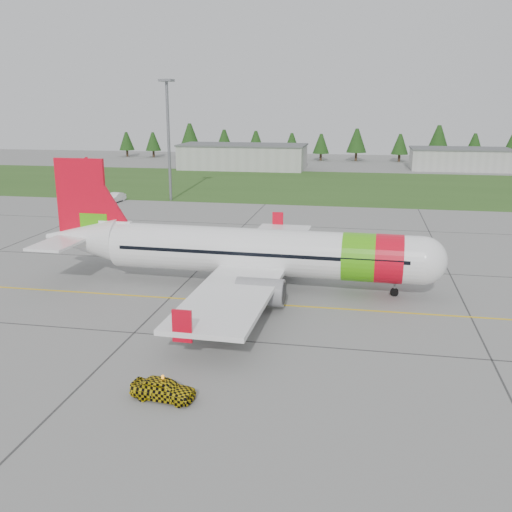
# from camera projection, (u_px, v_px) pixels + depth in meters

# --- Properties ---
(ground) EXTENTS (320.00, 320.00, 0.00)m
(ground) POSITION_uv_depth(u_px,v_px,m) (339.00, 349.00, 39.33)
(ground) COLOR gray
(ground) RESTS_ON ground
(aircraft) EXTENTS (37.81, 34.73, 11.45)m
(aircraft) POSITION_uv_depth(u_px,v_px,m) (252.00, 252.00, 51.94)
(aircraft) COLOR white
(aircraft) RESTS_ON ground
(follow_me_car) EXTENTS (1.44, 1.65, 3.77)m
(follow_me_car) POSITION_uv_depth(u_px,v_px,m) (162.00, 369.00, 32.13)
(follow_me_car) COLOR yellow
(follow_me_car) RESTS_ON ground
(service_van) EXTENTS (1.84, 1.75, 4.84)m
(service_van) POSITION_uv_depth(u_px,v_px,m) (115.00, 188.00, 97.71)
(service_van) COLOR silver
(service_van) RESTS_ON ground
(grass_strip) EXTENTS (320.00, 50.00, 0.03)m
(grass_strip) POSITION_uv_depth(u_px,v_px,m) (358.00, 186.00, 117.19)
(grass_strip) COLOR #30561E
(grass_strip) RESTS_ON ground
(taxi_guideline) EXTENTS (120.00, 0.25, 0.02)m
(taxi_guideline) POSITION_uv_depth(u_px,v_px,m) (344.00, 309.00, 46.93)
(taxi_guideline) COLOR gold
(taxi_guideline) RESTS_ON ground
(hangar_west) EXTENTS (32.00, 14.00, 6.00)m
(hangar_west) POSITION_uv_depth(u_px,v_px,m) (243.00, 157.00, 148.39)
(hangar_west) COLOR #A8A8A3
(hangar_west) RESTS_ON ground
(hangar_east) EXTENTS (24.00, 12.00, 5.20)m
(hangar_east) POSITION_uv_depth(u_px,v_px,m) (459.00, 160.00, 146.24)
(hangar_east) COLOR #A8A8A3
(hangar_east) RESTS_ON ground
(floodlight_mast) EXTENTS (0.50, 0.50, 20.00)m
(floodlight_mast) POSITION_uv_depth(u_px,v_px,m) (169.00, 143.00, 97.56)
(floodlight_mast) COLOR slate
(floodlight_mast) RESTS_ON ground
(treeline) EXTENTS (160.00, 8.00, 10.00)m
(treeline) POSITION_uv_depth(u_px,v_px,m) (361.00, 144.00, 169.09)
(treeline) COLOR #1C3F14
(treeline) RESTS_ON ground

